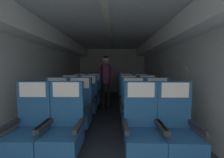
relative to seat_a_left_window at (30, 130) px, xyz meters
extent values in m
cube|color=#2D3342|center=(0.95, 1.96, -0.47)|extent=(3.55, 7.46, 0.02)
cube|color=silver|center=(-0.72, 1.96, 0.66)|extent=(0.08, 7.06, 2.24)
cube|color=silver|center=(2.63, 1.96, 0.66)|extent=(0.08, 7.06, 2.24)
cube|color=silver|center=(0.95, 1.96, 1.78)|extent=(3.43, 7.06, 0.06)
cube|color=#B6BBBB|center=(0.95, 5.51, 0.66)|extent=(3.43, 0.06, 2.24)
cube|color=white|center=(-0.48, 1.96, 1.56)|extent=(0.40, 6.78, 0.36)
cube|color=white|center=(2.39, 1.96, 1.56)|extent=(0.40, 6.78, 0.36)
cube|color=white|center=(0.95, 1.96, 1.74)|extent=(0.12, 6.36, 0.02)
cylinder|color=white|center=(2.58, 1.25, 0.70)|extent=(0.01, 0.26, 0.26)
cylinder|color=white|center=(2.58, 2.67, 0.70)|extent=(0.01, 0.26, 0.26)
cylinder|color=white|center=(2.58, 4.08, 0.70)|extent=(0.01, 0.26, 0.26)
cube|color=#38383D|center=(0.00, -0.06, -0.35)|extent=(0.16, 0.18, 0.23)
cube|color=navy|center=(0.00, -0.06, -0.12)|extent=(0.45, 0.51, 0.23)
cube|color=navy|center=(0.00, 0.15, 0.31)|extent=(0.45, 0.09, 0.63)
cube|color=#28282D|center=(0.21, -0.06, 0.09)|extent=(0.05, 0.43, 0.06)
cube|color=#28282D|center=(-0.21, -0.06, 0.09)|extent=(0.05, 0.43, 0.06)
cube|color=silver|center=(0.00, 0.10, 0.51)|extent=(0.36, 0.01, 0.20)
cube|color=#38383D|center=(0.45, -0.05, -0.35)|extent=(0.16, 0.18, 0.23)
cube|color=navy|center=(0.45, -0.05, -0.12)|extent=(0.45, 0.51, 0.23)
cube|color=navy|center=(0.45, 0.16, 0.31)|extent=(0.45, 0.09, 0.63)
cube|color=#28282D|center=(0.67, -0.05, 0.09)|extent=(0.05, 0.43, 0.06)
cube|color=#28282D|center=(0.24, -0.05, 0.09)|extent=(0.05, 0.43, 0.06)
cube|color=silver|center=(0.45, 0.11, 0.51)|extent=(0.36, 0.01, 0.20)
cube|color=navy|center=(1.91, -0.06, -0.12)|extent=(0.45, 0.51, 0.23)
cube|color=navy|center=(1.91, 0.15, 0.31)|extent=(0.45, 0.09, 0.63)
cube|color=#28282D|center=(2.13, -0.06, 0.09)|extent=(0.05, 0.43, 0.06)
cube|color=#28282D|center=(1.70, -0.06, 0.09)|extent=(0.05, 0.43, 0.06)
cube|color=silver|center=(1.91, 0.10, 0.51)|extent=(0.36, 0.01, 0.20)
cube|color=navy|center=(1.46, -0.05, -0.12)|extent=(0.45, 0.51, 0.23)
cube|color=navy|center=(1.46, 0.16, 0.31)|extent=(0.45, 0.09, 0.63)
cube|color=#28282D|center=(1.68, -0.05, 0.09)|extent=(0.05, 0.43, 0.06)
cube|color=#28282D|center=(1.25, -0.05, 0.09)|extent=(0.05, 0.43, 0.06)
cube|color=silver|center=(1.46, 0.11, 0.51)|extent=(0.36, 0.01, 0.20)
cube|color=#38383D|center=(-0.01, 0.78, -0.35)|extent=(0.16, 0.18, 0.23)
cube|color=navy|center=(-0.01, 0.78, -0.12)|extent=(0.45, 0.51, 0.23)
cube|color=navy|center=(-0.01, 0.99, 0.31)|extent=(0.45, 0.09, 0.63)
cube|color=#28282D|center=(0.21, 0.78, 0.09)|extent=(0.05, 0.43, 0.06)
cube|color=#28282D|center=(-0.22, 0.78, 0.09)|extent=(0.05, 0.43, 0.06)
cube|color=silver|center=(-0.01, 0.94, 0.51)|extent=(0.36, 0.01, 0.20)
cube|color=#38383D|center=(0.43, 0.78, -0.35)|extent=(0.16, 0.18, 0.23)
cube|color=navy|center=(0.43, 0.78, -0.12)|extent=(0.45, 0.51, 0.23)
cube|color=navy|center=(0.43, 0.99, 0.31)|extent=(0.45, 0.09, 0.63)
cube|color=#28282D|center=(0.65, 0.78, 0.09)|extent=(0.05, 0.43, 0.06)
cube|color=#28282D|center=(0.22, 0.78, 0.09)|extent=(0.05, 0.43, 0.06)
cube|color=silver|center=(0.43, 0.94, 0.51)|extent=(0.36, 0.01, 0.20)
cube|color=#38383D|center=(1.91, 0.76, -0.35)|extent=(0.16, 0.18, 0.23)
cube|color=navy|center=(1.91, 0.76, -0.12)|extent=(0.45, 0.51, 0.23)
cube|color=navy|center=(1.91, 0.97, 0.31)|extent=(0.45, 0.09, 0.63)
cube|color=#28282D|center=(2.13, 0.76, 0.09)|extent=(0.05, 0.43, 0.06)
cube|color=#28282D|center=(1.70, 0.76, 0.09)|extent=(0.05, 0.43, 0.06)
cube|color=silver|center=(1.91, 0.92, 0.51)|extent=(0.36, 0.01, 0.20)
cube|color=#38383D|center=(1.47, 0.76, -0.35)|extent=(0.16, 0.18, 0.23)
cube|color=navy|center=(1.47, 0.76, -0.12)|extent=(0.45, 0.51, 0.23)
cube|color=navy|center=(1.47, 0.97, 0.31)|extent=(0.45, 0.09, 0.63)
cube|color=#28282D|center=(1.68, 0.76, 0.09)|extent=(0.05, 0.43, 0.06)
cube|color=#28282D|center=(1.25, 0.76, 0.09)|extent=(0.05, 0.43, 0.06)
cube|color=silver|center=(1.47, 0.92, 0.51)|extent=(0.36, 0.01, 0.20)
cube|color=#38383D|center=(-0.01, 1.60, -0.35)|extent=(0.16, 0.18, 0.23)
cube|color=navy|center=(-0.01, 1.60, -0.12)|extent=(0.45, 0.51, 0.23)
cube|color=navy|center=(-0.01, 1.81, 0.31)|extent=(0.45, 0.09, 0.63)
cube|color=#28282D|center=(0.21, 1.60, 0.09)|extent=(0.05, 0.43, 0.06)
cube|color=#28282D|center=(-0.22, 1.60, 0.09)|extent=(0.05, 0.43, 0.06)
cube|color=silver|center=(-0.01, 1.76, 0.51)|extent=(0.36, 0.01, 0.20)
cube|color=#38383D|center=(0.44, 1.60, -0.35)|extent=(0.16, 0.18, 0.23)
cube|color=navy|center=(0.44, 1.60, -0.12)|extent=(0.45, 0.51, 0.23)
cube|color=navy|center=(0.44, 1.81, 0.31)|extent=(0.45, 0.09, 0.63)
cube|color=#28282D|center=(0.65, 1.60, 0.09)|extent=(0.05, 0.43, 0.06)
cube|color=#28282D|center=(0.22, 1.60, 0.09)|extent=(0.05, 0.43, 0.06)
cube|color=silver|center=(0.44, 1.76, 0.51)|extent=(0.36, 0.01, 0.20)
cube|color=#38383D|center=(1.92, 1.60, -0.35)|extent=(0.16, 0.18, 0.23)
cube|color=navy|center=(1.92, 1.60, -0.12)|extent=(0.45, 0.51, 0.23)
cube|color=navy|center=(1.92, 1.81, 0.31)|extent=(0.45, 0.09, 0.63)
cube|color=#28282D|center=(2.13, 1.60, 0.09)|extent=(0.05, 0.43, 0.06)
cube|color=#28282D|center=(1.70, 1.60, 0.09)|extent=(0.05, 0.43, 0.06)
cube|color=silver|center=(1.92, 1.76, 0.51)|extent=(0.36, 0.01, 0.20)
cube|color=#38383D|center=(1.46, 1.60, -0.35)|extent=(0.16, 0.18, 0.23)
cube|color=navy|center=(1.46, 1.60, -0.12)|extent=(0.45, 0.51, 0.23)
cube|color=navy|center=(1.46, 1.81, 0.31)|extent=(0.45, 0.09, 0.63)
cube|color=#28282D|center=(1.67, 1.60, 0.09)|extent=(0.05, 0.43, 0.06)
cube|color=#28282D|center=(1.24, 1.60, 0.09)|extent=(0.05, 0.43, 0.06)
cube|color=silver|center=(1.46, 1.76, 0.51)|extent=(0.36, 0.01, 0.20)
cube|color=#38383D|center=(0.01, 2.44, -0.35)|extent=(0.16, 0.18, 0.23)
cube|color=navy|center=(0.01, 2.44, -0.12)|extent=(0.45, 0.51, 0.23)
cube|color=navy|center=(0.01, 2.65, 0.31)|extent=(0.45, 0.09, 0.63)
cube|color=#28282D|center=(0.22, 2.44, 0.09)|extent=(0.05, 0.43, 0.06)
cube|color=#28282D|center=(-0.21, 2.44, 0.09)|extent=(0.05, 0.43, 0.06)
cube|color=silver|center=(0.01, 2.60, 0.51)|extent=(0.36, 0.01, 0.20)
cube|color=#38383D|center=(0.45, 2.43, -0.35)|extent=(0.16, 0.18, 0.23)
cube|color=navy|center=(0.45, 2.43, -0.12)|extent=(0.45, 0.51, 0.23)
cube|color=navy|center=(0.45, 2.64, 0.31)|extent=(0.45, 0.09, 0.63)
cube|color=#28282D|center=(0.67, 2.43, 0.09)|extent=(0.05, 0.43, 0.06)
cube|color=#28282D|center=(0.24, 2.43, 0.09)|extent=(0.05, 0.43, 0.06)
cube|color=silver|center=(0.45, 2.59, 0.51)|extent=(0.36, 0.01, 0.20)
cube|color=#38383D|center=(1.91, 2.43, -0.35)|extent=(0.16, 0.18, 0.23)
cube|color=navy|center=(1.91, 2.43, -0.12)|extent=(0.45, 0.51, 0.23)
cube|color=navy|center=(1.91, 2.64, 0.31)|extent=(0.45, 0.09, 0.63)
cube|color=#28282D|center=(2.12, 2.43, 0.09)|extent=(0.05, 0.43, 0.06)
cube|color=#28282D|center=(1.70, 2.43, 0.09)|extent=(0.05, 0.43, 0.06)
cube|color=silver|center=(1.91, 2.59, 0.51)|extent=(0.36, 0.01, 0.20)
cube|color=#38383D|center=(1.46, 2.43, -0.35)|extent=(0.16, 0.18, 0.23)
cube|color=navy|center=(1.46, 2.43, -0.12)|extent=(0.45, 0.51, 0.23)
cube|color=navy|center=(1.46, 2.64, 0.31)|extent=(0.45, 0.09, 0.63)
cube|color=#28282D|center=(1.67, 2.43, 0.09)|extent=(0.05, 0.43, 0.06)
cube|color=#28282D|center=(1.25, 2.43, 0.09)|extent=(0.05, 0.43, 0.06)
cube|color=silver|center=(1.46, 2.59, 0.51)|extent=(0.36, 0.01, 0.20)
cube|color=#38383D|center=(-0.01, 3.26, -0.35)|extent=(0.16, 0.18, 0.23)
cube|color=#4C5666|center=(-0.01, 3.26, -0.12)|extent=(0.45, 0.51, 0.23)
cube|color=#4C5666|center=(-0.01, 3.47, 0.31)|extent=(0.45, 0.09, 0.63)
cube|color=#28282D|center=(0.21, 3.26, 0.09)|extent=(0.05, 0.43, 0.06)
cube|color=#28282D|center=(-0.22, 3.26, 0.09)|extent=(0.05, 0.43, 0.06)
cube|color=silver|center=(-0.01, 3.42, 0.51)|extent=(0.36, 0.01, 0.20)
cube|color=#38383D|center=(0.44, 3.26, -0.35)|extent=(0.16, 0.18, 0.23)
cube|color=#4C5666|center=(0.44, 3.26, -0.12)|extent=(0.45, 0.51, 0.23)
cube|color=#4C5666|center=(0.44, 3.47, 0.31)|extent=(0.45, 0.09, 0.63)
cube|color=#28282D|center=(0.66, 3.26, 0.09)|extent=(0.05, 0.43, 0.06)
cube|color=#28282D|center=(0.23, 3.26, 0.09)|extent=(0.05, 0.43, 0.06)
cube|color=silver|center=(0.44, 3.42, 0.51)|extent=(0.36, 0.01, 0.20)
cube|color=#38383D|center=(1.90, 3.26, -0.35)|extent=(0.16, 0.18, 0.23)
cube|color=#4C5666|center=(1.90, 3.26, -0.12)|extent=(0.45, 0.51, 0.23)
cube|color=#4C5666|center=(1.90, 3.47, 0.31)|extent=(0.45, 0.09, 0.63)
cube|color=#28282D|center=(2.11, 3.26, 0.09)|extent=(0.05, 0.43, 0.06)
cube|color=#28282D|center=(1.69, 3.26, 0.09)|extent=(0.05, 0.43, 0.06)
cube|color=silver|center=(1.90, 3.42, 0.51)|extent=(0.36, 0.01, 0.20)
cube|color=#38383D|center=(1.47, 3.26, -0.35)|extent=(0.16, 0.18, 0.23)
cube|color=#4C5666|center=(1.47, 3.26, -0.12)|extent=(0.45, 0.51, 0.23)
cube|color=#4C5666|center=(1.47, 3.47, 0.31)|extent=(0.45, 0.09, 0.63)
cube|color=#28282D|center=(1.69, 3.26, 0.09)|extent=(0.05, 0.43, 0.06)
cube|color=#28282D|center=(1.26, 3.26, 0.09)|extent=(0.05, 0.43, 0.06)
cube|color=silver|center=(1.47, 3.42, 0.51)|extent=(0.36, 0.01, 0.20)
cylinder|color=black|center=(0.74, 2.72, -0.07)|extent=(0.11, 0.11, 0.78)
cylinder|color=black|center=(0.90, 2.72, -0.07)|extent=(0.11, 0.11, 0.78)
cylinder|color=#5B2D4C|center=(0.82, 2.72, 0.62)|extent=(0.28, 0.28, 0.61)
cylinder|color=#5B2D4C|center=(0.64, 2.72, 0.59)|extent=(0.07, 0.07, 0.52)
cylinder|color=#5B2D4C|center=(1.00, 2.72, 0.59)|extent=(0.07, 0.07, 0.52)
sphere|color=tan|center=(0.82, 2.72, 1.04)|extent=(0.22, 0.22, 0.22)
sphere|color=black|center=(0.82, 2.72, 1.08)|extent=(0.19, 0.19, 0.19)
camera|label=1|loc=(1.12, -1.79, 0.81)|focal=22.96mm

